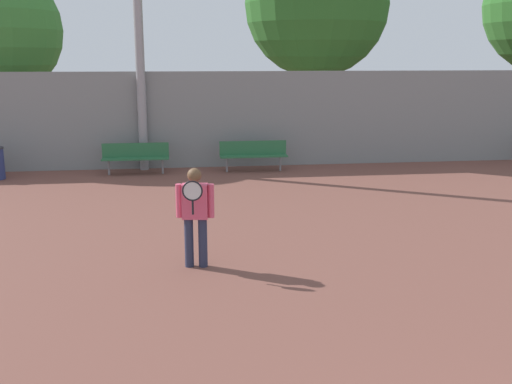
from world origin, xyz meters
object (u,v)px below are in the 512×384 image
Objects in this scene: bench_adjacent_court at (136,155)px; tennis_player at (195,211)px; bench_courtside_far at (253,152)px; tree_green_tall at (317,5)px.

tennis_player is at bearing -79.87° from bench_adjacent_court.
bench_adjacent_court is at bearing -180.00° from bench_courtside_far.
bench_courtside_far is 1.04× the size of bench_adjacent_court.
tree_green_tall is (5.98, 3.64, 4.41)m from bench_adjacent_court.
bench_courtside_far is at bearing -125.77° from tree_green_tall.
bench_courtside_far is at bearing 85.10° from tennis_player.
tree_green_tall reaches higher than bench_courtside_far.
tree_green_tall is at bearing 77.31° from tennis_player.
bench_adjacent_court is (-1.42, 7.94, -0.37)m from tennis_player.
tree_green_tall is at bearing 54.23° from bench_courtside_far.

